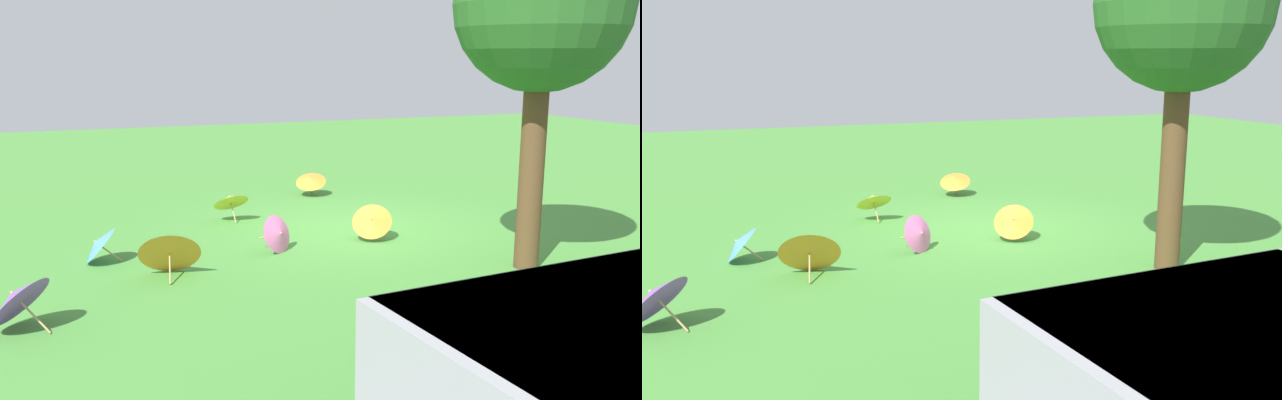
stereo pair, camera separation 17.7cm
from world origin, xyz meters
TOP-DOWN VIEW (x-y plane):
  - ground at (0.00, 0.00)m, footprint 40.00×40.00m
  - shade_tree at (-1.40, 2.99)m, footprint 2.41×2.41m
  - parasol_yellow_0 at (1.88, -1.48)m, footprint 0.75×0.72m
  - parasol_pink_0 at (1.71, 0.89)m, footprint 0.67×0.63m
  - parasol_orange_0 at (-0.38, -3.14)m, footprint 0.91×0.91m
  - parasol_orange_1 at (0.04, 0.78)m, footprint 0.84×0.80m
  - parasol_orange_2 at (3.51, 1.42)m, footprint 0.98×0.87m
  - parasol_blue_0 at (4.41, 0.42)m, footprint 0.64×0.72m
  - parasol_purple_0 at (5.45, 2.78)m, footprint 0.97×1.00m

SIDE VIEW (x-z plane):
  - ground at x=0.00m, z-range 0.00..0.00m
  - parasol_blue_0 at x=4.41m, z-range 0.01..0.59m
  - parasol_pink_0 at x=1.71m, z-range 0.00..0.61m
  - parasol_orange_1 at x=0.04m, z-range 0.03..0.66m
  - parasol_orange_0 at x=-0.38m, z-range 0.08..0.65m
  - parasol_purple_0 at x=5.45m, z-range 0.03..0.75m
  - parasol_orange_2 at x=3.51m, z-range 0.00..0.78m
  - parasol_yellow_0 at x=1.88m, z-range 0.08..0.73m
  - shade_tree at x=-1.40m, z-range 1.21..6.15m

